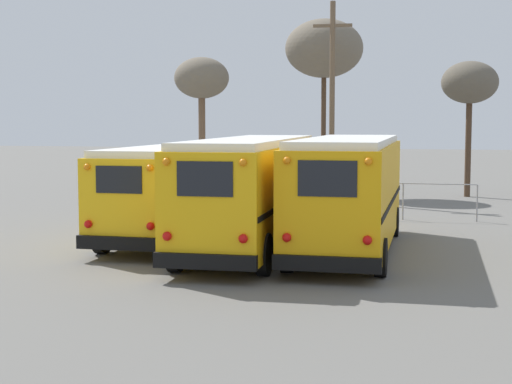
{
  "coord_description": "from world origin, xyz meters",
  "views": [
    {
      "loc": [
        5.26,
        -23.36,
        3.85
      ],
      "look_at": [
        0.0,
        -0.33,
        1.65
      ],
      "focal_mm": 55.0,
      "sensor_mm": 36.0,
      "label": 1
    }
  ],
  "objects": [
    {
      "name": "ground_plane",
      "position": [
        0.0,
        0.0,
        0.0
      ],
      "size": [
        160.0,
        160.0,
        0.0
      ],
      "primitive_type": "plane",
      "color": "#66635E"
    },
    {
      "name": "bare_tree_0",
      "position": [
        -0.31,
        16.52,
        7.38
      ],
      "size": [
        3.95,
        3.95,
        8.9
      ],
      "color": "#473323",
      "rests_on": "ground"
    },
    {
      "name": "school_bus_2",
      "position": [
        2.85,
        -0.83,
        1.79
      ],
      "size": [
        2.63,
        9.62,
        3.32
      ],
      "color": "#E5A00C",
      "rests_on": "ground"
    },
    {
      "name": "school_bus_0",
      "position": [
        -2.85,
        0.73,
        1.65
      ],
      "size": [
        2.57,
        9.62,
        3.0
      ],
      "color": "yellow",
      "rests_on": "ground"
    },
    {
      "name": "utility_pole",
      "position": [
        0.55,
        13.15,
        4.83
      ],
      "size": [
        1.8,
        0.25,
        9.26
      ],
      "color": "brown",
      "rests_on": "ground"
    },
    {
      "name": "bare_tree_2",
      "position": [
        6.88,
        16.88,
        5.58
      ],
      "size": [
        2.78,
        2.78,
        6.7
      ],
      "color": "#473323",
      "rests_on": "ground"
    },
    {
      "name": "school_bus_1",
      "position": [
        0.0,
        -0.92,
        1.79
      ],
      "size": [
        2.72,
        10.51,
        3.29
      ],
      "color": "#EAAA0F",
      "rests_on": "ground"
    },
    {
      "name": "bare_tree_1",
      "position": [
        -6.14,
        14.4,
        5.78
      ],
      "size": [
        2.73,
        2.73,
        6.93
      ],
      "color": "brown",
      "rests_on": "ground"
    },
    {
      "name": "fence_line",
      "position": [
        0.0,
        7.03,
        0.99
      ],
      "size": [
        13.77,
        0.06,
        1.42
      ],
      "color": "#939399",
      "rests_on": "ground"
    }
  ]
}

